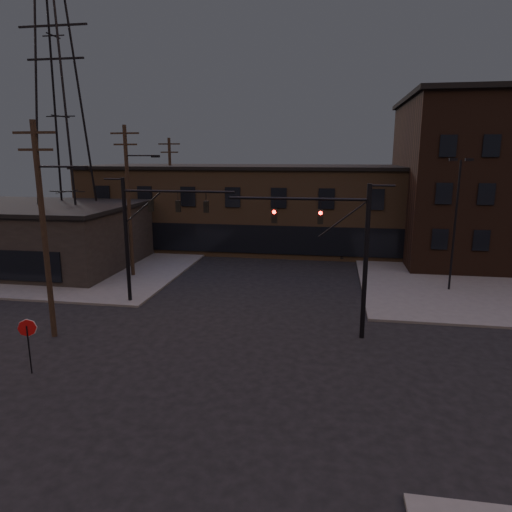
{
  "coord_description": "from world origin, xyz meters",
  "views": [
    {
      "loc": [
        4.75,
        -18.49,
        9.37
      ],
      "look_at": [
        0.38,
        7.48,
        3.5
      ],
      "focal_mm": 32.0,
      "sensor_mm": 36.0,
      "label": 1
    }
  ],
  "objects_px": {
    "traffic_signal_far": "(145,226)",
    "parked_car_lot_a": "(457,256)",
    "parked_car_lot_b": "(498,261)",
    "car_crossing": "(339,247)",
    "stop_sign": "(28,334)",
    "traffic_signal_near": "(343,245)"
  },
  "relations": [
    {
      "from": "traffic_signal_far",
      "to": "parked_car_lot_a",
      "type": "xyz_separation_m",
      "value": [
        22.26,
        14.4,
        -4.19
      ]
    },
    {
      "from": "traffic_signal_far",
      "to": "car_crossing",
      "type": "xyz_separation_m",
      "value": [
        12.22,
        16.57,
        -4.18
      ]
    },
    {
      "from": "traffic_signal_near",
      "to": "car_crossing",
      "type": "height_order",
      "value": "traffic_signal_near"
    },
    {
      "from": "traffic_signal_near",
      "to": "parked_car_lot_b",
      "type": "distance_m",
      "value": 21.23
    },
    {
      "from": "stop_sign",
      "to": "parked_car_lot_a",
      "type": "bearing_deg",
      "value": 46.0
    },
    {
      "from": "parked_car_lot_a",
      "to": "parked_car_lot_b",
      "type": "bearing_deg",
      "value": -132.77
    },
    {
      "from": "parked_car_lot_b",
      "to": "car_crossing",
      "type": "distance_m",
      "value": 13.36
    },
    {
      "from": "stop_sign",
      "to": "parked_car_lot_b",
      "type": "bearing_deg",
      "value": 40.9
    },
    {
      "from": "car_crossing",
      "to": "traffic_signal_far",
      "type": "bearing_deg",
      "value": -148.84
    },
    {
      "from": "parked_car_lot_b",
      "to": "car_crossing",
      "type": "xyz_separation_m",
      "value": [
        -12.82,
        3.76,
        -0.02
      ]
    },
    {
      "from": "traffic_signal_near",
      "to": "parked_car_lot_a",
      "type": "distance_m",
      "value": 21.0
    },
    {
      "from": "stop_sign",
      "to": "parked_car_lot_a",
      "type": "xyz_separation_m",
      "value": [
        23.55,
        24.38,
        -1.02
      ]
    },
    {
      "from": "traffic_signal_far",
      "to": "parked_car_lot_b",
      "type": "height_order",
      "value": "traffic_signal_far"
    },
    {
      "from": "car_crossing",
      "to": "parked_car_lot_a",
      "type": "bearing_deg",
      "value": -34.63
    },
    {
      "from": "parked_car_lot_a",
      "to": "parked_car_lot_b",
      "type": "height_order",
      "value": "parked_car_lot_b"
    },
    {
      "from": "parked_car_lot_a",
      "to": "car_crossing",
      "type": "relative_size",
      "value": 0.78
    },
    {
      "from": "traffic_signal_far",
      "to": "stop_sign",
      "type": "height_order",
      "value": "traffic_signal_far"
    },
    {
      "from": "traffic_signal_far",
      "to": "parked_car_lot_a",
      "type": "height_order",
      "value": "traffic_signal_far"
    },
    {
      "from": "parked_car_lot_b",
      "to": "parked_car_lot_a",
      "type": "bearing_deg",
      "value": 80.14
    },
    {
      "from": "traffic_signal_far",
      "to": "parked_car_lot_a",
      "type": "bearing_deg",
      "value": 32.89
    },
    {
      "from": "parked_car_lot_a",
      "to": "traffic_signal_near",
      "type": "bearing_deg",
      "value": 137.42
    },
    {
      "from": "traffic_signal_near",
      "to": "car_crossing",
      "type": "relative_size",
      "value": 1.58
    }
  ]
}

